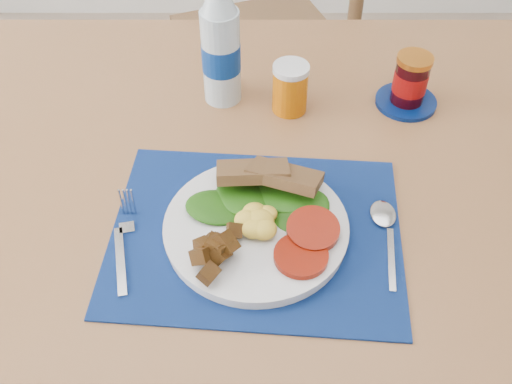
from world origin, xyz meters
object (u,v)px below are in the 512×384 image
(chair_far, at_px, (270,11))
(jam_on_saucer, at_px, (410,84))
(water_bottle, at_px, (221,49))
(juice_glass, at_px, (290,89))
(breakfast_plate, at_px, (252,226))

(chair_far, height_order, jam_on_saucer, chair_far)
(chair_far, relative_size, water_bottle, 4.91)
(juice_glass, relative_size, jam_on_saucer, 0.78)
(chair_far, height_order, juice_glass, chair_far)
(chair_far, height_order, breakfast_plate, chair_far)
(chair_far, xyz_separation_m, juice_glass, (0.02, -0.61, 0.18))
(jam_on_saucer, bearing_deg, breakfast_plate, -131.66)
(breakfast_plate, relative_size, water_bottle, 1.14)
(breakfast_plate, distance_m, jam_on_saucer, 0.45)
(water_bottle, xyz_separation_m, juice_glass, (0.13, -0.04, -0.06))
(chair_far, bearing_deg, juice_glass, 71.65)
(breakfast_plate, bearing_deg, jam_on_saucer, 53.96)
(chair_far, relative_size, jam_on_saucer, 10.34)
(chair_far, distance_m, jam_on_saucer, 0.67)
(chair_far, xyz_separation_m, water_bottle, (-0.11, -0.57, 0.25))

